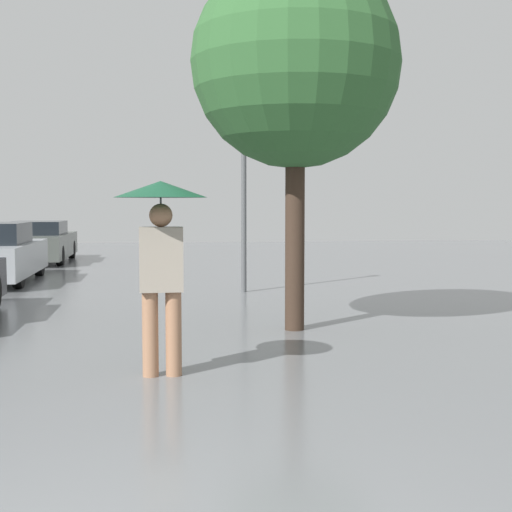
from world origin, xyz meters
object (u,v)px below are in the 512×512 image
parked_car_farthest (39,243)px  street_lamp (244,167)px  pedestrian (161,233)px  tree (296,64)px

parked_car_farthest → street_lamp: size_ratio=1.12×
pedestrian → tree: bearing=52.9°
parked_car_farthest → street_lamp: (5.17, -8.20, 1.87)m
pedestrian → parked_car_farthest: (-3.50, 14.93, -0.85)m
parked_car_farthest → tree: 13.93m
street_lamp → parked_car_farthest: bearing=122.2°
tree → pedestrian: bearing=-127.1°
street_lamp → tree: bearing=-87.8°
pedestrian → parked_car_farthest: bearing=103.2°
pedestrian → street_lamp: (1.67, 6.73, 1.02)m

